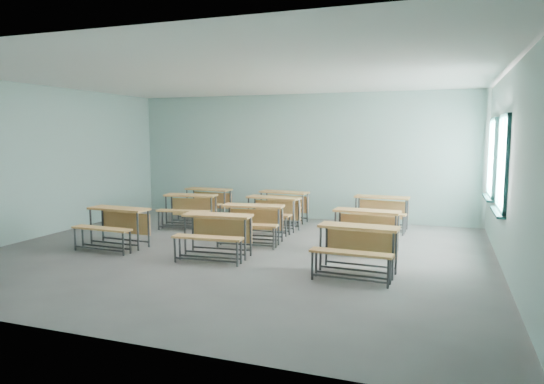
% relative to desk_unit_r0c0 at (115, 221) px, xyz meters
% --- Properties ---
extents(room, '(9.04, 8.04, 3.24)m').
position_rel_desk_unit_r0c0_xyz_m(room, '(2.42, 0.48, 1.09)').
color(room, slate).
rests_on(room, ground).
extents(desk_unit_r0c0, '(1.26, 0.87, 0.76)m').
position_rel_desk_unit_r0c0_xyz_m(desk_unit_r0c0, '(0.00, 0.00, 0.00)').
color(desk_unit_r0c0, '#CF904A').
rests_on(desk_unit_r0c0, ground).
extents(desk_unit_r0c1, '(1.29, 0.92, 0.76)m').
position_rel_desk_unit_r0c0_xyz_m(desk_unit_r0c1, '(2.15, -0.05, 0.00)').
color(desk_unit_r0c1, '#CF904A').
rests_on(desk_unit_r0c1, ground).
extents(desk_unit_r0c2, '(1.26, 0.88, 0.76)m').
position_rel_desk_unit_r0c0_xyz_m(desk_unit_r0c2, '(4.68, -0.30, 0.00)').
color(desk_unit_r0c2, '#CF904A').
rests_on(desk_unit_r0c2, ground).
extents(desk_unit_r1c1, '(1.30, 0.94, 0.76)m').
position_rel_desk_unit_r0c0_xyz_m(desk_unit_r1c1, '(2.32, 1.24, 0.00)').
color(desk_unit_r1c1, '#CF904A').
rests_on(desk_unit_r1c1, ground).
extents(desk_unit_r1c2, '(1.26, 0.88, 0.76)m').
position_rel_desk_unit_r0c0_xyz_m(desk_unit_r1c2, '(4.56, 1.31, 0.00)').
color(desk_unit_r1c2, '#CF904A').
rests_on(desk_unit_r1c2, ground).
extents(desk_unit_r2c0, '(1.32, 0.98, 0.76)m').
position_rel_desk_unit_r0c0_xyz_m(desk_unit_r2c0, '(0.29, 2.33, 0.00)').
color(desk_unit_r2c0, '#CF904A').
rests_on(desk_unit_r2c0, ground).
extents(desk_unit_r2c1, '(1.29, 0.92, 0.76)m').
position_rel_desk_unit_r0c0_xyz_m(desk_unit_r2c1, '(2.26, 2.58, 0.00)').
color(desk_unit_r2c1, '#CF904A').
rests_on(desk_unit_r2c1, ground).
extents(desk_unit_r3c0, '(1.26, 0.88, 0.76)m').
position_rel_desk_unit_r0c0_xyz_m(desk_unit_r3c0, '(0.08, 3.60, 0.00)').
color(desk_unit_r3c0, '#CF904A').
rests_on(desk_unit_r3c0, ground).
extents(desk_unit_r3c1, '(1.29, 0.93, 0.76)m').
position_rel_desk_unit_r0c0_xyz_m(desk_unit_r3c1, '(2.15, 3.66, 0.00)').
color(desk_unit_r3c1, '#CF904A').
rests_on(desk_unit_r3c1, ground).
extents(desk_unit_r3c2, '(1.25, 0.87, 0.76)m').
position_rel_desk_unit_r0c0_xyz_m(desk_unit_r3c2, '(4.57, 3.49, 0.00)').
color(desk_unit_r3c2, '#CF904A').
rests_on(desk_unit_r3c2, ground).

